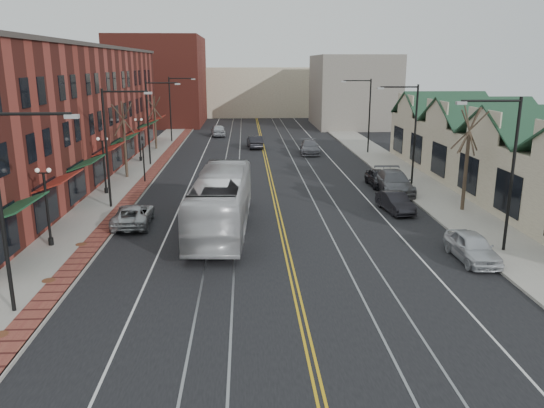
{
  "coord_description": "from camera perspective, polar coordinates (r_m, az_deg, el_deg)",
  "views": [
    {
      "loc": [
        -2.16,
        -19.94,
        9.73
      ],
      "look_at": [
        -0.67,
        9.12,
        2.0
      ],
      "focal_mm": 35.0,
      "sensor_mm": 36.0,
      "label": 1
    }
  ],
  "objects": [
    {
      "name": "ground",
      "position": [
        22.29,
        2.98,
        -11.02
      ],
      "size": [
        160.0,
        160.0,
        0.0
      ],
      "primitive_type": "plane",
      "color": "black",
      "rests_on": "ground"
    },
    {
      "name": "streetlight_r_1",
      "position": [
        44.22,
        14.63,
        8.29
      ],
      "size": [
        3.33,
        0.25,
        8.0
      ],
      "color": "black",
      "rests_on": "sidewalk_right"
    },
    {
      "name": "tree_left_near",
      "position": [
        47.49,
        -15.59,
        6.81
      ],
      "size": [
        1.78,
        1.37,
        6.48
      ],
      "color": "#382B21",
      "rests_on": "sidewalk_left"
    },
    {
      "name": "parked_car_a",
      "position": [
        28.82,
        20.73,
        -4.34
      ],
      "size": [
        1.75,
        4.24,
        1.44
      ],
      "primitive_type": "imported",
      "rotation": [
        0.0,
        0.0,
        0.01
      ],
      "color": "silver",
      "rests_on": "ground"
    },
    {
      "name": "parked_car_b",
      "position": [
        36.7,
        13.11,
        0.17
      ],
      "size": [
        1.88,
        4.15,
        1.32
      ],
      "primitive_type": "imported",
      "rotation": [
        0.0,
        0.0,
        0.12
      ],
      "color": "black",
      "rests_on": "ground"
    },
    {
      "name": "streetlight_r_0",
      "position": [
        29.48,
        23.81,
        4.43
      ],
      "size": [
        3.33,
        0.25,
        8.0
      ],
      "color": "black",
      "rests_on": "sidewalk_right"
    },
    {
      "name": "parked_car_d",
      "position": [
        44.12,
        11.43,
        2.75
      ],
      "size": [
        1.78,
        4.11,
        1.38
      ],
      "primitive_type": "imported",
      "rotation": [
        0.0,
        0.0,
        0.04
      ],
      "color": "black",
      "rests_on": "ground"
    },
    {
      "name": "backdrop_right",
      "position": [
        86.76,
        8.67,
        11.91
      ],
      "size": [
        12.0,
        16.0,
        11.0
      ],
      "primitive_type": "cube",
      "color": "slate",
      "rests_on": "ground"
    },
    {
      "name": "lamppost_l_1",
      "position": [
        30.83,
        -23.02,
        -0.47
      ],
      "size": [
        0.84,
        0.28,
        4.27
      ],
      "color": "black",
      "rests_on": "sidewalk_left"
    },
    {
      "name": "parked_car_c",
      "position": [
        42.01,
        12.98,
        2.29
      ],
      "size": [
        2.64,
        5.95,
        1.7
      ],
      "primitive_type": "imported",
      "rotation": [
        0.0,
        0.0,
        -0.05
      ],
      "color": "#5C5D63",
      "rests_on": "ground"
    },
    {
      "name": "distant_car_far",
      "position": [
        74.25,
        -5.8,
        7.9
      ],
      "size": [
        2.38,
        4.91,
        1.61
      ],
      "primitive_type": "imported",
      "rotation": [
        0.0,
        0.0,
        3.24
      ],
      "color": "#B0B2B7",
      "rests_on": "ground"
    },
    {
      "name": "streetlight_l_0",
      "position": [
        22.33,
        -26.31,
        1.16
      ],
      "size": [
        3.33,
        0.25,
        8.0
      ],
      "color": "black",
      "rests_on": "sidewalk_left"
    },
    {
      "name": "sidewalk_right",
      "position": [
        43.46,
        16.18,
        1.44
      ],
      "size": [
        4.0,
        120.0,
        0.15
      ],
      "primitive_type": "cube",
      "color": "gray",
      "rests_on": "ground"
    },
    {
      "name": "lamppost_l_2",
      "position": [
        42.01,
        -17.59,
        3.86
      ],
      "size": [
        0.84,
        0.28,
        4.27
      ],
      "color": "black",
      "rests_on": "sidewalk_left"
    },
    {
      "name": "manhole_mid",
      "position": [
        26.45,
        -22.9,
        -7.58
      ],
      "size": [
        0.6,
        0.6,
        0.02
      ],
      "primitive_type": "cylinder",
      "color": "#592D19",
      "rests_on": "sidewalk_left"
    },
    {
      "name": "lamppost_l_3",
      "position": [
        55.49,
        -14.05,
        6.64
      ],
      "size": [
        0.84,
        0.28,
        4.27
      ],
      "color": "black",
      "rests_on": "sidewalk_left"
    },
    {
      "name": "streetlight_l_1",
      "position": [
        37.32,
        -16.81,
        7.01
      ],
      "size": [
        3.33,
        0.25,
        8.0
      ],
      "color": "black",
      "rests_on": "sidewalk_left"
    },
    {
      "name": "streetlight_l_2",
      "position": [
        52.9,
        -12.76,
        9.41
      ],
      "size": [
        3.33,
        0.25,
        8.0
      ],
      "color": "black",
      "rests_on": "sidewalk_left"
    },
    {
      "name": "manhole_near",
      "position": [
        22.25,
        -27.23,
        -12.38
      ],
      "size": [
        0.6,
        0.6,
        0.02
      ],
      "primitive_type": "cylinder",
      "color": "#592D19",
      "rests_on": "sidewalk_left"
    },
    {
      "name": "distant_car_right",
      "position": [
        59.27,
        4.08,
        6.11
      ],
      "size": [
        2.36,
        5.2,
        1.48
      ],
      "primitive_type": "imported",
      "rotation": [
        0.0,
        0.0,
        -0.06
      ],
      "color": "slate",
      "rests_on": "ground"
    },
    {
      "name": "tree_left_far",
      "position": [
        63.12,
        -12.48,
        8.66
      ],
      "size": [
        1.66,
        1.28,
        6.02
      ],
      "color": "#382B21",
      "rests_on": "sidewalk_left"
    },
    {
      "name": "streetlight_r_2",
      "position": [
        59.61,
        10.04,
        10.13
      ],
      "size": [
        3.33,
        0.25,
        8.0
      ],
      "color": "black",
      "rests_on": "sidewalk_right"
    },
    {
      "name": "transit_bus",
      "position": [
        31.71,
        -5.46,
        0.24
      ],
      "size": [
        3.62,
        12.72,
        3.5
      ],
      "primitive_type": "imported",
      "rotation": [
        0.0,
        0.0,
        3.09
      ],
      "color": "silver",
      "rests_on": "ground"
    },
    {
      "name": "manhole_far",
      "position": [
        30.88,
        -19.84,
        -4.1
      ],
      "size": [
        0.6,
        0.6,
        0.02
      ],
      "primitive_type": "cylinder",
      "color": "#592D19",
      "rests_on": "sidewalk_left"
    },
    {
      "name": "streetlight_l_3",
      "position": [
        68.68,
        -10.54,
        10.7
      ],
      "size": [
        3.33,
        0.25,
        8.0
      ],
      "color": "black",
      "rests_on": "sidewalk_left"
    },
    {
      "name": "backdrop_left",
      "position": [
        91.04,
        -11.97,
        12.84
      ],
      "size": [
        14.0,
        18.0,
        14.0
      ],
      "primitive_type": "cube",
      "color": "maroon",
      "rests_on": "ground"
    },
    {
      "name": "parked_suv",
      "position": [
        33.88,
        -14.71,
        -1.14
      ],
      "size": [
        2.42,
        4.87,
        1.32
      ],
      "primitive_type": "imported",
      "rotation": [
        0.0,
        0.0,
        3.19
      ],
      "color": "#A8ACB0",
      "rests_on": "ground"
    },
    {
      "name": "sidewalk_left",
      "position": [
        42.25,
        -16.31,
        1.06
      ],
      "size": [
        4.0,
        120.0,
        0.15
      ],
      "primitive_type": "cube",
      "color": "gray",
      "rests_on": "ground"
    },
    {
      "name": "building_left",
      "position": [
        50.05,
        -22.87,
        8.88
      ],
      "size": [
        10.0,
        50.0,
        11.0
      ],
      "primitive_type": "cube",
      "color": "maroon",
      "rests_on": "ground"
    },
    {
      "name": "tree_right_mid",
      "position": [
        37.45,
        20.24,
        4.77
      ],
      "size": [
        1.9,
        1.46,
        6.93
      ],
      "color": "#382B21",
      "rests_on": "sidewalk_right"
    },
    {
      "name": "building_right",
      "position": [
        45.35,
        23.58,
        4.2
      ],
      "size": [
        8.0,
        36.0,
        4.6
      ],
      "primitive_type": "cube",
      "color": "#B6A88C",
      "rests_on": "ground"
    },
    {
      "name": "distant_car_left",
      "position": [
        63.23,
        -1.86,
        6.69
      ],
      "size": [
        1.96,
        4.59,
        1.47
      ],
      "primitive_type": "imported",
      "rotation": [
        0.0,
        0.0,
        3.23
      ],
      "color": "black",
      "rests_on": "ground"
    },
    {
      "name": "traffic_signal",
      "position": [
        45.34,
        -13.67,
        5.09
      ],
      "size": [
        0.18,
        0.15,
        3.8
      ],
      "color": "black",
      "rests_on": "sidewalk_left"
    },
    {
      "name": "backdrop_mid",
      "position": [
        105.09,
        -1.78,
        12.01
      ],
      "size": [
        22.0,
        14.0,
        9.0
      ],
      "primitive_type": "cube",
      "color": "#B6A88C",
      "rests_on": "ground"
    }
  ]
}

